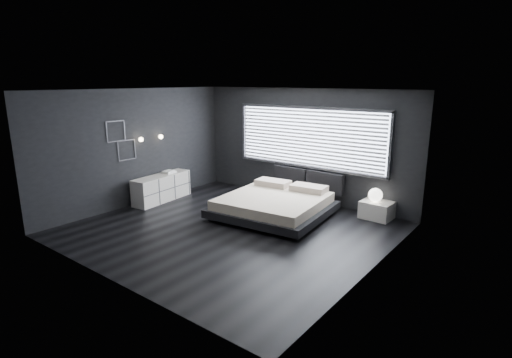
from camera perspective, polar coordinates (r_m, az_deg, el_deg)
The scene contains 12 objects.
room at distance 7.91m, azimuth -3.77°, elevation 2.34°, with size 6.04×6.00×2.80m.
window at distance 9.93m, azimuth 7.49°, elevation 5.85°, with size 4.14×0.09×1.52m.
headboard at distance 10.06m, azimuth 7.31°, elevation -0.07°, with size 1.96×0.16×0.52m.
sconce_near at distance 10.03m, azimuth -16.11°, elevation 5.45°, with size 0.18×0.11×0.11m.
sconce_far at distance 10.39m, azimuth -13.45°, elevation 5.89°, with size 0.18×0.11×0.11m.
wall_art_upper at distance 9.73m, azimuth -19.38°, elevation 6.45°, with size 0.01×0.48×0.48m.
wall_art_lower at distance 9.94m, azimuth -17.97°, elevation 3.96°, with size 0.01×0.48×0.48m.
bed at distance 9.00m, azimuth 2.64°, elevation -3.59°, with size 2.55×2.46×0.60m.
nightstand at distance 9.27m, azimuth 16.89°, elevation -4.23°, with size 0.66×0.55×0.38m, color white.
orb_lamp at distance 9.15m, azimuth 16.69°, elevation -2.20°, with size 0.31×0.31×0.31m, color white.
dresser at distance 10.41m, azimuth -13.28°, elevation -1.23°, with size 0.64×1.69×0.66m.
book_stack at distance 10.50m, azimuth -12.36°, elevation 1.00°, with size 0.29×0.36×0.07m.
Camera 1 is at (5.14, -5.80, 2.99)m, focal length 28.00 mm.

